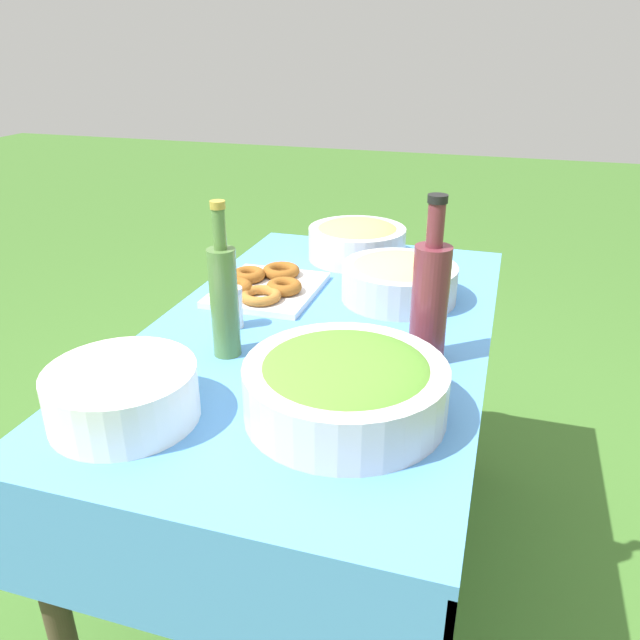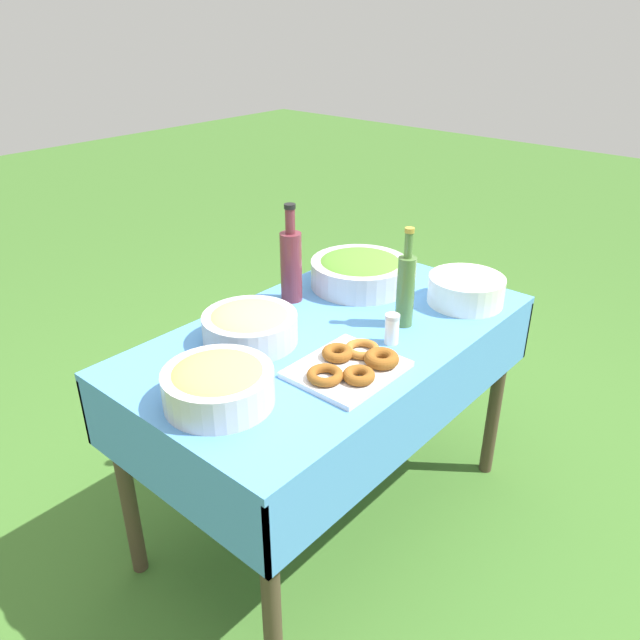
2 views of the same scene
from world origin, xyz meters
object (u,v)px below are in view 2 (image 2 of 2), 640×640
object	(u,v)px
pasta_bowl	(250,325)
fruit_bowl	(218,383)
olive_oil_bottle	(406,288)
salad_bowl	(360,270)
plate_stack	(466,290)
donut_platter	(351,365)
wine_bottle	(291,263)

from	to	relation	value
pasta_bowl	fruit_bowl	bearing A→B (deg)	32.59
olive_oil_bottle	salad_bowl	bearing A→B (deg)	-116.93
salad_bowl	pasta_bowl	world-z (taller)	salad_bowl
plate_stack	donut_platter	bearing A→B (deg)	-1.55
olive_oil_bottle	wine_bottle	size ratio (longest dim) A/B	0.95
olive_oil_bottle	fruit_bowl	xyz separation A→B (m)	(0.68, -0.11, -0.07)
pasta_bowl	wine_bottle	size ratio (longest dim) A/B	0.84
salad_bowl	plate_stack	xyz separation A→B (m)	(-0.12, 0.36, -0.01)
pasta_bowl	donut_platter	world-z (taller)	pasta_bowl
salad_bowl	donut_platter	world-z (taller)	salad_bowl
donut_platter	wine_bottle	xyz separation A→B (m)	(-0.24, -0.45, 0.12)
donut_platter	wine_bottle	world-z (taller)	wine_bottle
wine_bottle	pasta_bowl	bearing A→B (deg)	20.41
pasta_bowl	wine_bottle	distance (m)	0.33
salad_bowl	pasta_bowl	distance (m)	0.55
donut_platter	fruit_bowl	size ratio (longest dim) A/B	1.08
plate_stack	pasta_bowl	bearing A→B (deg)	-27.82
pasta_bowl	wine_bottle	world-z (taller)	wine_bottle
pasta_bowl	fruit_bowl	size ratio (longest dim) A/B	1.00
donut_platter	fruit_bowl	bearing A→B (deg)	-25.25
olive_oil_bottle	donut_platter	bearing A→B (deg)	8.70
salad_bowl	olive_oil_bottle	distance (m)	0.34
donut_platter	fruit_bowl	world-z (taller)	fruit_bowl
pasta_bowl	wine_bottle	xyz separation A→B (m)	(-0.30, -0.11, 0.08)
salad_bowl	donut_platter	bearing A→B (deg)	35.49
salad_bowl	olive_oil_bottle	bearing A→B (deg)	63.07
salad_bowl	fruit_bowl	distance (m)	0.85
donut_platter	olive_oil_bottle	size ratio (longest dim) A/B	0.95
fruit_bowl	salad_bowl	bearing A→B (deg)	-167.46
olive_oil_bottle	wine_bottle	xyz separation A→B (m)	(0.10, -0.40, 0.01)
fruit_bowl	pasta_bowl	bearing A→B (deg)	-147.41
wine_bottle	olive_oil_bottle	bearing A→B (deg)	103.77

